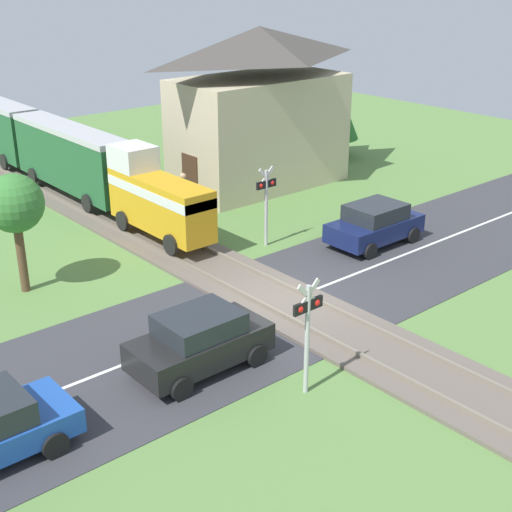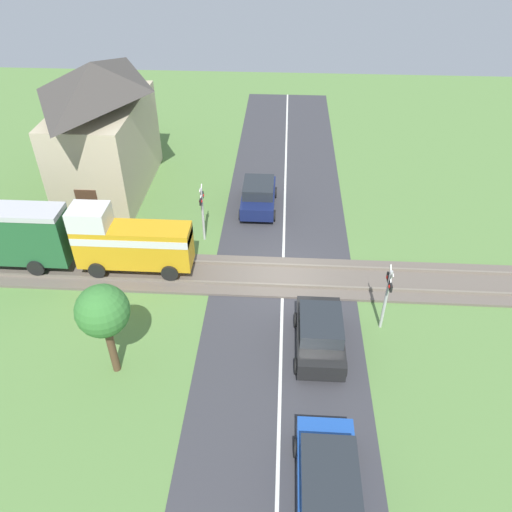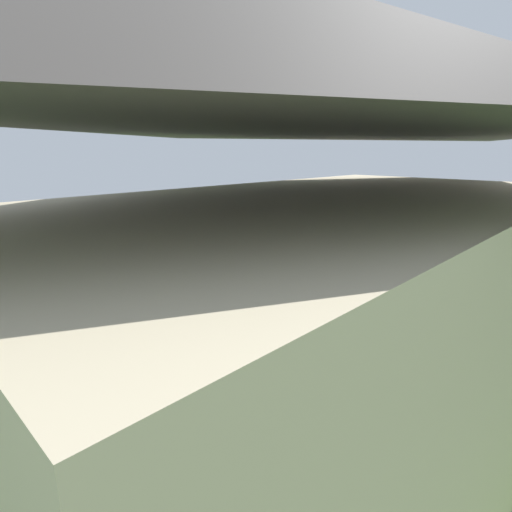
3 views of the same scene
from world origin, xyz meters
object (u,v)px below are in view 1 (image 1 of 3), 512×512
(crossing_signal_east_approach, at_px, (266,196))
(pedestrian_by_station, at_px, (184,195))
(crossing_signal_west_approach, at_px, (308,322))
(train, at_px, (53,150))
(car_far_side, at_px, (375,224))
(station_building, at_px, (259,111))
(car_near_crossing, at_px, (200,341))

(crossing_signal_east_approach, height_order, pedestrian_by_station, crossing_signal_east_approach)
(crossing_signal_west_approach, distance_m, pedestrian_by_station, 13.99)
(train, bearing_deg, car_far_side, -66.69)
(train, xyz_separation_m, station_building, (7.67, -5.29, 1.59))
(car_far_side, distance_m, pedestrian_by_station, 8.16)
(car_far_side, distance_m, crossing_signal_west_approach, 10.40)
(car_far_side, bearing_deg, car_near_crossing, -164.13)
(car_near_crossing, height_order, car_far_side, car_near_crossing)
(car_far_side, xyz_separation_m, crossing_signal_west_approach, (-8.81, -5.42, 1.11))
(car_near_crossing, relative_size, car_far_side, 0.98)
(pedestrian_by_station, bearing_deg, car_far_side, -65.49)
(car_far_side, bearing_deg, crossing_signal_west_approach, -148.39)
(car_far_side, xyz_separation_m, station_building, (1.71, 8.55, 2.68))
(car_far_side, bearing_deg, train, 113.31)
(train, relative_size, crossing_signal_east_approach, 7.39)
(pedestrian_by_station, bearing_deg, train, 111.90)
(crossing_signal_west_approach, bearing_deg, car_near_crossing, 117.52)
(train, distance_m, pedestrian_by_station, 7.00)
(train, bearing_deg, crossing_signal_west_approach, -98.39)
(crossing_signal_west_approach, relative_size, station_building, 0.35)
(station_building, bearing_deg, car_far_side, -101.27)
(crossing_signal_west_approach, bearing_deg, pedestrian_by_station, 67.12)
(crossing_signal_east_approach, distance_m, pedestrian_by_station, 5.02)
(car_near_crossing, distance_m, crossing_signal_west_approach, 3.07)
(crossing_signal_west_approach, height_order, station_building, station_building)
(car_near_crossing, xyz_separation_m, crossing_signal_east_approach, (7.00, 5.42, 1.10))
(car_near_crossing, relative_size, pedestrian_by_station, 2.08)
(station_building, height_order, pedestrian_by_station, station_building)
(crossing_signal_west_approach, relative_size, pedestrian_by_station, 1.70)
(train, relative_size, station_building, 2.61)
(train, height_order, crossing_signal_east_approach, train)
(station_building, bearing_deg, car_near_crossing, -135.98)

